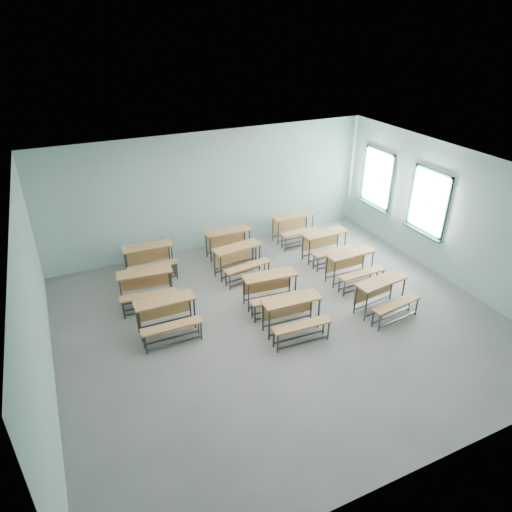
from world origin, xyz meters
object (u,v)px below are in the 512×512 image
Objects in this scene: desk_unit_r0c1 at (294,312)px; desk_unit_r2c2 at (327,242)px; desk_unit_r0c2 at (384,292)px; desk_unit_r3c2 at (295,224)px; desk_unit_r2c0 at (146,283)px; desk_unit_r3c1 at (229,240)px; desk_unit_r1c2 at (353,263)px; desk_unit_r1c0 at (167,313)px; desk_unit_r1c1 at (272,287)px; desk_unit_r3c0 at (149,256)px; desk_unit_r2c1 at (240,257)px.

desk_unit_r0c1 and desk_unit_r2c2 have the same top height.
desk_unit_r3c2 is (-0.01, 3.91, 0.00)m from desk_unit_r0c2.
desk_unit_r2c0 and desk_unit_r3c1 have the same top height.
desk_unit_r1c2 and desk_unit_r3c2 have the same top height.
desk_unit_r0c1 is 2.54m from desk_unit_r1c0.
desk_unit_r3c1 is (-2.07, 3.75, 0.00)m from desk_unit_r0c2.
desk_unit_r0c1 is 1.02× the size of desk_unit_r1c2.
desk_unit_r1c0 and desk_unit_r1c2 have the same top height.
desk_unit_r1c1 and desk_unit_r3c1 have the same top height.
desk_unit_r1c2 is 1.00× the size of desk_unit_r3c0.
desk_unit_r3c2 is at bearing 92.07° from desk_unit_r1c2.
desk_unit_r3c2 is at bearing 32.41° from desk_unit_r1c0.
desk_unit_r0c2 is 1.06× the size of desk_unit_r1c0.
desk_unit_r3c0 is 2.13m from desk_unit_r3c1.
desk_unit_r1c0 is 4.58m from desk_unit_r1c2.
desk_unit_r1c2 is at bearing -39.37° from desk_unit_r2c1.
desk_unit_r0c2 is 4.28m from desk_unit_r3c1.
desk_unit_r2c1 is (2.24, 1.55, 0.00)m from desk_unit_r1c0.
desk_unit_r1c2 is 1.01× the size of desk_unit_r3c2.
desk_unit_r2c2 is 2.55m from desk_unit_r3c1.
desk_unit_r1c2 is 4.85m from desk_unit_r2c0.
desk_unit_r0c2 is 2.57m from desk_unit_r2c2.
desk_unit_r2c2 is at bearing -13.56° from desk_unit_r3c0.
desk_unit_r1c0 is 1.00× the size of desk_unit_r2c2.
desk_unit_r3c2 is at bearing 82.94° from desk_unit_r0c2.
desk_unit_r2c1 is 2.39m from desk_unit_r2c2.
desk_unit_r2c2 is (0.19, 2.56, 0.00)m from desk_unit_r0c2.
desk_unit_r0c1 is at bearing -58.05° from desk_unit_r3c0.
desk_unit_r0c2 and desk_unit_r3c1 have the same top height.
desk_unit_r2c0 is at bearing 96.83° from desk_unit_r1c0.
desk_unit_r3c1 is at bearing 32.77° from desk_unit_r2c0.
desk_unit_r1c0 is 1.01× the size of desk_unit_r3c2.
desk_unit_r0c1 is at bearing -96.05° from desk_unit_r2c1.
desk_unit_r1c1 is at bearing 91.71° from desk_unit_r0c1.
desk_unit_r3c2 is at bearing 4.94° from desk_unit_r3c1.
desk_unit_r1c1 and desk_unit_r1c2 have the same top height.
desk_unit_r1c1 is at bearing -93.95° from desk_unit_r2c1.
desk_unit_r2c0 is (-2.47, 1.29, 0.00)m from desk_unit_r1c1.
desk_unit_r2c1 is at bearing 173.78° from desk_unit_r2c2.
desk_unit_r0c1 is 4.13m from desk_unit_r3c0.
desk_unit_r3c1 is at bearing 111.71° from desk_unit_r0c2.
desk_unit_r1c1 is 1.04× the size of desk_unit_r1c2.
desk_unit_r3c1 is at bearing 131.29° from desk_unit_r1c2.
desk_unit_r2c0 and desk_unit_r3c0 have the same top height.
desk_unit_r1c0 is at bearing -153.19° from desk_unit_r2c1.
desk_unit_r1c2 is at bearing -47.02° from desk_unit_r3c1.
desk_unit_r3c0 is at bearing 149.72° from desk_unit_r1c2.
desk_unit_r2c0 is at bearing 143.98° from desk_unit_r0c2.
desk_unit_r1c2 is 4.96m from desk_unit_r3c0.
desk_unit_r1c0 and desk_unit_r2c1 have the same top height.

